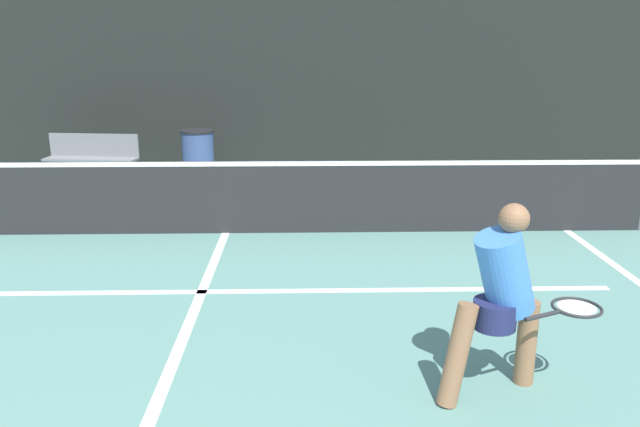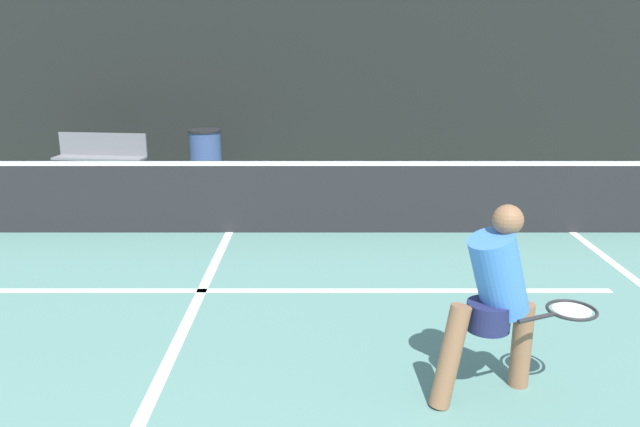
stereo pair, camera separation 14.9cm
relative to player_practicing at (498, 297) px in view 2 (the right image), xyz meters
name	(u,v)px [view 2 (the right image)]	position (x,y,z in m)	size (l,w,h in m)	color
court_service_line	(204,290)	(-2.40, 1.89, -0.74)	(8.25, 0.10, 0.01)	white
court_center_mark	(185,330)	(-2.40, 0.99, -0.74)	(0.10, 5.76, 0.01)	white
net	(230,194)	(-2.40, 3.87, -0.23)	(11.09, 0.09, 1.07)	slate
fence_back	(259,74)	(-2.40, 8.08, 1.08)	(24.00, 0.06, 3.65)	black
player_practicing	(498,297)	(0.00, 0.00, 0.00)	(1.22, 0.46, 1.39)	#8C6042
tennis_ball_scattered_3	(475,316)	(0.18, 1.24, -0.71)	(0.07, 0.07, 0.07)	#D1E033
courtside_bench	(103,156)	(-5.07, 6.90, -0.28)	(1.64, 0.57, 0.86)	slate
trash_bin	(208,155)	(-3.25, 7.08, -0.29)	(0.58, 0.58, 0.91)	#384C7F
parked_car	(351,111)	(-0.45, 12.49, -0.11)	(1.86, 4.17, 1.50)	black
building_far	(297,17)	(-2.40, 27.50, 2.74)	(36.00, 2.40, 6.98)	beige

